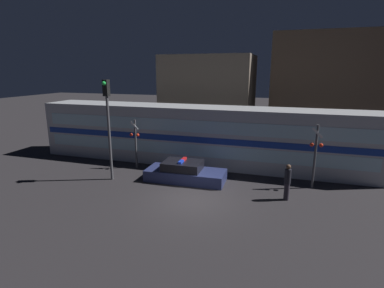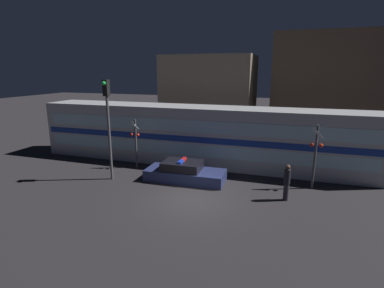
{
  "view_description": "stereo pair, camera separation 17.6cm",
  "coord_description": "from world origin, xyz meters",
  "views": [
    {
      "loc": [
        4.14,
        -13.19,
        6.27
      ],
      "look_at": [
        -1.46,
        4.29,
        1.77
      ],
      "focal_mm": 28.0,
      "sensor_mm": 36.0,
      "label": 1
    },
    {
      "loc": [
        4.3,
        -13.13,
        6.27
      ],
      "look_at": [
        -1.46,
        4.29,
        1.77
      ],
      "focal_mm": 28.0,
      "sensor_mm": 36.0,
      "label": 2
    }
  ],
  "objects": [
    {
      "name": "ground_plane",
      "position": [
        0.0,
        0.0,
        0.0
      ],
      "size": [
        120.0,
        120.0,
        0.0
      ],
      "primitive_type": "plane",
      "color": "#262326"
    },
    {
      "name": "train",
      "position": [
        -1.65,
        6.11,
        1.96
      ],
      "size": [
        22.9,
        2.86,
        3.93
      ],
      "color": "#B7BABF",
      "rests_on": "ground_plane"
    },
    {
      "name": "police_car",
      "position": [
        -1.31,
        2.46,
        0.47
      ],
      "size": [
        4.65,
        1.96,
        1.27
      ],
      "rotation": [
        0.0,
        0.0,
        0.03
      ],
      "color": "navy",
      "rests_on": "ground_plane"
    },
    {
      "name": "pedestrian",
      "position": [
        4.39,
        1.44,
        0.95
      ],
      "size": [
        0.31,
        0.31,
        1.84
      ],
      "color": "#2D2833",
      "rests_on": "ground_plane"
    },
    {
      "name": "crossing_signal_near",
      "position": [
        5.73,
        3.48,
        1.98
      ],
      "size": [
        0.67,
        0.29,
        3.52
      ],
      "color": "#4C4C51",
      "rests_on": "ground_plane"
    },
    {
      "name": "crossing_signal_far",
      "position": [
        -5.15,
        3.73,
        1.82
      ],
      "size": [
        0.67,
        0.29,
        3.22
      ],
      "color": "#4C4C51",
      "rests_on": "ground_plane"
    },
    {
      "name": "traffic_light_corner",
      "position": [
        -5.49,
        1.33,
        3.79
      ],
      "size": [
        0.3,
        0.46,
        5.8
      ],
      "color": "#4C4C51",
      "rests_on": "ground_plane"
    },
    {
      "name": "building_left",
      "position": [
        -2.69,
        13.06,
        3.79
      ],
      "size": [
        7.73,
        5.4,
        7.57
      ],
      "color": "#726656",
      "rests_on": "ground_plane"
    },
    {
      "name": "building_center",
      "position": [
        7.53,
        14.49,
        4.64
      ],
      "size": [
        9.82,
        4.78,
        9.28
      ],
      "color": "brown",
      "rests_on": "ground_plane"
    }
  ]
}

